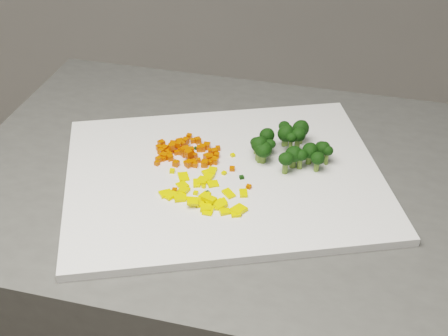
{
  "coord_description": "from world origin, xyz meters",
  "views": [
    {
      "loc": [
        0.17,
        -0.21,
        1.49
      ],
      "look_at": [
        0.16,
        0.58,
        0.92
      ],
      "focal_mm": 50.0,
      "sensor_mm": 36.0,
      "label": 1
    }
  ],
  "objects_px": {
    "cutting_board": "(224,177)",
    "broccoli_pile": "(291,138)",
    "pepper_pile": "(204,192)",
    "carrot_pile": "(186,147)"
  },
  "relations": [
    {
      "from": "cutting_board",
      "to": "pepper_pile",
      "type": "height_order",
      "value": "pepper_pile"
    },
    {
      "from": "cutting_board",
      "to": "broccoli_pile",
      "type": "height_order",
      "value": "broccoli_pile"
    },
    {
      "from": "cutting_board",
      "to": "carrot_pile",
      "type": "distance_m",
      "value": 0.08
    },
    {
      "from": "pepper_pile",
      "to": "broccoli_pile",
      "type": "relative_size",
      "value": 0.97
    },
    {
      "from": "cutting_board",
      "to": "broccoli_pile",
      "type": "relative_size",
      "value": 3.75
    },
    {
      "from": "cutting_board",
      "to": "carrot_pile",
      "type": "height_order",
      "value": "carrot_pile"
    },
    {
      "from": "cutting_board",
      "to": "carrot_pile",
      "type": "xyz_separation_m",
      "value": [
        -0.06,
        0.05,
        0.02
      ]
    },
    {
      "from": "carrot_pile",
      "to": "pepper_pile",
      "type": "relative_size",
      "value": 0.86
    },
    {
      "from": "pepper_pile",
      "to": "broccoli_pile",
      "type": "xyz_separation_m",
      "value": [
        0.14,
        0.11,
        0.02
      ]
    },
    {
      "from": "broccoli_pile",
      "to": "carrot_pile",
      "type": "bearing_deg",
      "value": -178.83
    }
  ]
}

